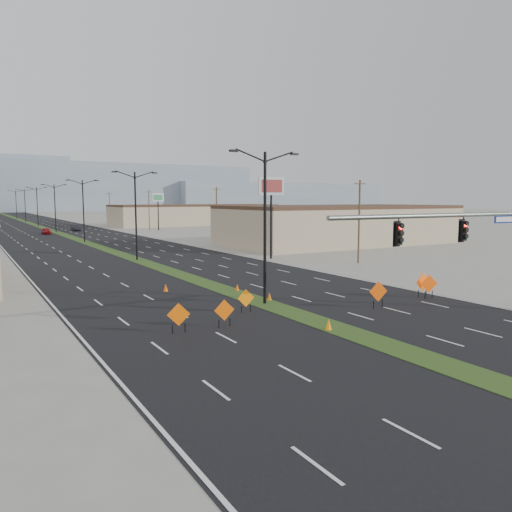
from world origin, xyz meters
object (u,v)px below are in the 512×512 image
construction_sign_0 (224,311)px  pole_sign_east_near (271,192)px  streetlight_5 (25,204)px  cone_2 (269,297)px  streetlight_0 (265,223)px  car_mid (76,228)px  signal_mast (484,237)px  construction_sign_1 (179,316)px  construction_sign_3 (378,292)px  construction_sign_5 (429,284)px  pole_sign_east_far (158,201)px  construction_sign_4 (423,283)px  cone_3 (166,288)px  car_left (46,231)px  streetlight_4 (37,205)px  streetlight_1 (136,213)px  streetlight_2 (83,209)px  streetlight_3 (55,207)px  streetlight_6 (16,204)px  cone_0 (329,325)px  cone_1 (237,288)px  construction_sign_2 (246,299)px

construction_sign_0 → pole_sign_east_near: (19.11, 25.45, 6.85)m
streetlight_5 → cone_2: size_ratio=17.67×
streetlight_0 → car_mid: size_ratio=2.42×
signal_mast → construction_sign_1: bearing=159.7°
construction_sign_3 → construction_sign_5: construction_sign_3 is taller
pole_sign_east_far → construction_sign_4: bearing=-102.6°
cone_3 → pole_sign_east_near: pole_sign_east_near is taller
signal_mast → car_left: bearing=97.3°
streetlight_4 → construction_sign_0: streetlight_4 is taller
streetlight_1 → construction_sign_4: (10.89, -31.76, -4.37)m
streetlight_2 → construction_sign_5: size_ratio=5.93×
streetlight_3 → pole_sign_east_far: 21.48m
cone_2 → pole_sign_east_near: size_ratio=0.06×
construction_sign_3 → streetlight_6: bearing=103.0°
streetlight_5 → pole_sign_east_far: streetlight_5 is taller
construction_sign_5 → pole_sign_east_far: size_ratio=0.21×
construction_sign_1 → pole_sign_east_near: (21.71, 25.32, 6.81)m
construction_sign_1 → cone_0: (7.08, -3.53, -0.64)m
streetlight_0 → streetlight_2: 56.00m
construction_sign_3 → cone_0: 6.80m
streetlight_2 → construction_sign_5: (10.92, -60.30, -4.42)m
signal_mast → cone_1: (-7.94, 14.99, -4.51)m
streetlight_1 → streetlight_5: (0.00, 112.00, 0.00)m
construction_sign_1 → cone_2: 9.80m
cone_3 → pole_sign_east_near: (18.12, 13.71, 7.45)m
construction_sign_5 → pole_sign_east_far: 84.83m
pole_sign_east_far → cone_2: bearing=-110.1°
construction_sign_3 → pole_sign_east_near: 28.28m
streetlight_1 → construction_sign_1: bearing=-103.5°
cone_0 → cone_2: size_ratio=1.08×
streetlight_5 → construction_sign_2: bearing=-91.0°
streetlight_2 → cone_1: 51.27m
signal_mast → pole_sign_east_far: bearing=82.1°
cone_2 → pole_sign_east_near: pole_sign_east_near is taller
cone_1 → construction_sign_4: bearing=-40.4°
streetlight_0 → construction_sign_4: 12.33m
pole_sign_east_near → construction_sign_5: bearing=-85.4°
construction_sign_0 → construction_sign_2: 3.72m
construction_sign_0 → cone_2: 7.72m
streetlight_5 → cone_1: (0.61, -135.01, -5.14)m
construction_sign_4 → streetlight_4: bearing=94.4°
streetlight_3 → construction_sign_0: 88.36m
car_left → cone_3: car_left is taller
construction_sign_4 → cone_2: construction_sign_4 is taller
streetlight_6 → cone_2: (0.85, -167.23, -5.14)m
streetlight_0 → construction_sign_5: bearing=-21.5°
streetlight_1 → cone_3: 21.40m
cone_3 → pole_sign_east_far: 76.62m
signal_mast → pole_sign_east_near: pole_sign_east_near is taller
cone_0 → streetlight_0: bearing=85.2°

